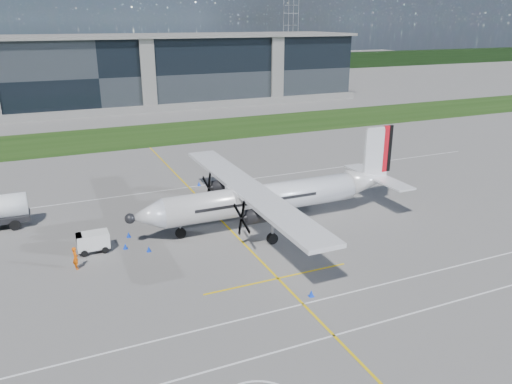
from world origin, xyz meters
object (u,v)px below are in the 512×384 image
(baggage_tug, at_px, (93,242))
(safety_cone_nose_port, at_px, (149,249))
(safety_cone_stbdwing, at_px, (199,184))
(safety_cone_fwd, at_px, (125,246))
(pylon_east, at_px, (291,29))
(ground_crew_person, at_px, (75,256))
(safety_cone_nose_stbd, at_px, (129,235))
(turboprop_aircraft, at_px, (272,181))
(safety_cone_portwing, at_px, (311,293))

(baggage_tug, distance_m, safety_cone_nose_port, 4.75)
(safety_cone_stbdwing, xyz_separation_m, safety_cone_fwd, (-11.11, -14.07, 0.00))
(safety_cone_nose_port, bearing_deg, baggage_tug, 155.66)
(pylon_east, relative_size, safety_cone_fwd, 60.00)
(safety_cone_fwd, bearing_deg, safety_cone_nose_port, -37.72)
(pylon_east, relative_size, ground_crew_person, 13.82)
(safety_cone_nose_stbd, distance_m, safety_cone_nose_port, 3.85)
(turboprop_aircraft, distance_m, baggage_tug, 17.05)
(turboprop_aircraft, relative_size, safety_cone_portwing, 56.92)
(turboprop_aircraft, bearing_deg, safety_cone_fwd, -179.15)
(ground_crew_person, bearing_deg, pylon_east, -45.26)
(safety_cone_fwd, bearing_deg, safety_cone_nose_stbd, 73.29)
(safety_cone_fwd, bearing_deg, turboprop_aircraft, 0.85)
(pylon_east, bearing_deg, safety_cone_stbdwing, -121.46)
(pylon_east, relative_size, safety_cone_stbdwing, 60.00)
(pylon_east, height_order, baggage_tug, pylon_east)
(baggage_tug, relative_size, safety_cone_nose_port, 5.65)
(safety_cone_portwing, bearing_deg, pylon_east, 63.06)
(turboprop_aircraft, height_order, safety_cone_portwing, turboprop_aircraft)
(safety_cone_stbdwing, bearing_deg, safety_cone_portwing, -90.56)
(pylon_east, xyz_separation_m, baggage_tug, (-94.34, -145.38, -14.15))
(safety_cone_stbdwing, xyz_separation_m, safety_cone_nose_port, (-9.36, -15.42, 0.00))
(turboprop_aircraft, distance_m, safety_cone_stbdwing, 14.74)
(pylon_east, height_order, safety_cone_nose_stbd, pylon_east)
(turboprop_aircraft, xyz_separation_m, safety_cone_portwing, (-3.31, -13.54, -4.02))
(safety_cone_fwd, relative_size, safety_cone_nose_port, 1.00)
(pylon_east, distance_m, baggage_tug, 173.89)
(ground_crew_person, relative_size, safety_cone_nose_stbd, 4.34)
(baggage_tug, relative_size, safety_cone_portwing, 5.65)
(ground_crew_person, relative_size, safety_cone_nose_port, 4.34)
(safety_cone_nose_stbd, height_order, safety_cone_nose_port, same)
(turboprop_aircraft, height_order, ground_crew_person, turboprop_aircraft)
(turboprop_aircraft, relative_size, safety_cone_fwd, 56.92)
(baggage_tug, bearing_deg, safety_cone_portwing, -46.12)
(safety_cone_nose_stbd, bearing_deg, baggage_tug, -151.49)
(baggage_tug, relative_size, safety_cone_fwd, 5.65)
(safety_cone_nose_port, bearing_deg, safety_cone_nose_stbd, 105.69)
(pylon_east, relative_size, turboprop_aircraft, 1.05)
(ground_crew_person, height_order, safety_cone_nose_stbd, ground_crew_person)
(pylon_east, distance_m, safety_cone_portwing, 179.30)
(ground_crew_person, relative_size, safety_cone_stbdwing, 4.34)
(pylon_east, bearing_deg, safety_cone_portwing, -116.94)
(baggage_tug, distance_m, ground_crew_person, 3.21)
(pylon_east, bearing_deg, safety_cone_fwd, -122.17)
(safety_cone_stbdwing, bearing_deg, safety_cone_fwd, -128.30)
(safety_cone_fwd, xyz_separation_m, safety_cone_nose_port, (1.75, -1.35, 0.00))
(pylon_east, relative_size, safety_cone_nose_port, 60.00)
(safety_cone_stbdwing, distance_m, safety_cone_portwing, 27.40)
(safety_cone_fwd, bearing_deg, baggage_tug, 166.95)
(turboprop_aircraft, relative_size, safety_cone_stbdwing, 56.92)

